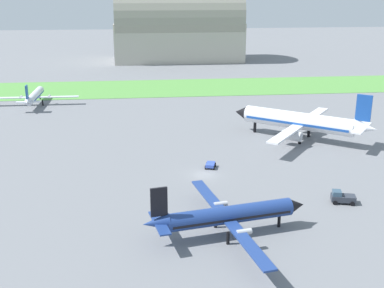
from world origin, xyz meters
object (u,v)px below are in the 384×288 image
at_px(airplane_foreground_turboprop, 227,215).
at_px(pushback_tug_near_gate, 342,197).
at_px(airplane_midfield_jet, 301,121).
at_px(baggage_cart_midfield, 210,165).
at_px(airplane_taxiing_turboprop, 34,96).

relative_size(airplane_foreground_turboprop, pushback_tug_near_gate, 6.66).
distance_m(airplane_midfield_jet, baggage_cart_midfield, 26.40).
bearing_deg(airplane_taxiing_turboprop, airplane_foreground_turboprop, -152.62).
bearing_deg(airplane_midfield_jet, baggage_cart_midfield, 72.30).
relative_size(airplane_midfield_jet, pushback_tug_near_gate, 6.84).
relative_size(airplane_midfield_jet, airplane_foreground_turboprop, 1.03).
relative_size(airplane_taxiing_turboprop, airplane_foreground_turboprop, 0.91).
bearing_deg(baggage_cart_midfield, airplane_foreground_turboprop, -166.79).
xyz_separation_m(airplane_midfield_jet, airplane_foreground_turboprop, (-22.92, -39.88, -1.15)).
xyz_separation_m(airplane_foreground_turboprop, pushback_tug_near_gate, (19.17, 7.97, -1.98)).
bearing_deg(pushback_tug_near_gate, baggage_cart_midfield, -29.50).
height_order(airplane_foreground_turboprop, pushback_tug_near_gate, airplane_foreground_turboprop).
bearing_deg(pushback_tug_near_gate, airplane_midfield_jet, -82.43).
xyz_separation_m(airplane_taxiing_turboprop, baggage_cart_midfield, (41.20, -53.42, -2.05)).
height_order(airplane_taxiing_turboprop, airplane_foreground_turboprop, airplane_foreground_turboprop).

